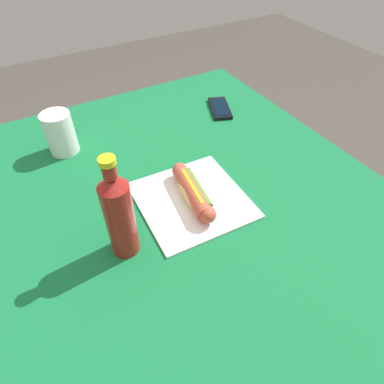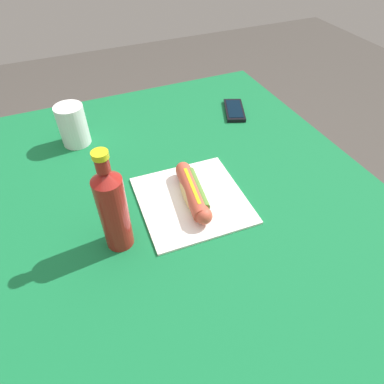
{
  "view_description": "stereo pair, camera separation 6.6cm",
  "coord_description": "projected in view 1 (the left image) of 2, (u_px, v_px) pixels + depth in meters",
  "views": [
    {
      "loc": [
        0.54,
        -0.28,
        1.32
      ],
      "look_at": [
        0.03,
        0.01,
        0.76
      ],
      "focal_mm": 31.13,
      "sensor_mm": 36.0,
      "label": 1
    },
    {
      "loc": [
        0.57,
        -0.22,
        1.32
      ],
      "look_at": [
        0.03,
        0.01,
        0.76
      ],
      "focal_mm": 31.13,
      "sensor_mm": 36.0,
      "label": 2
    }
  ],
  "objects": [
    {
      "name": "paper_wrapper",
      "position": [
        192.0,
        200.0,
        0.83
      ],
      "size": [
        0.27,
        0.27,
        0.01
      ],
      "primitive_type": "cube",
      "rotation": [
        0.0,
        0.0,
        -0.04
      ],
      "color": "white",
      "rests_on": "dining_table"
    },
    {
      "name": "cell_phone",
      "position": [
        220.0,
        108.0,
        1.15
      ],
      "size": [
        0.15,
        0.11,
        0.01
      ],
      "color": "black",
      "rests_on": "dining_table"
    },
    {
      "name": "dining_table",
      "position": [
        184.0,
        223.0,
        0.93
      ],
      "size": [
        1.16,
        1.0,
        0.73
      ],
      "color": "brown",
      "rests_on": "ground"
    },
    {
      "name": "ground_plane",
      "position": [
        187.0,
        321.0,
        1.36
      ],
      "size": [
        6.0,
        6.0,
        0.0
      ],
      "primitive_type": "plane",
      "color": "#47423D",
      "rests_on": "ground"
    },
    {
      "name": "soda_bottle",
      "position": [
        119.0,
        214.0,
        0.65
      ],
      "size": [
        0.06,
        0.06,
        0.25
      ],
      "color": "maroon",
      "rests_on": "dining_table"
    },
    {
      "name": "hot_dog",
      "position": [
        192.0,
        192.0,
        0.81
      ],
      "size": [
        0.21,
        0.07,
        0.05
      ],
      "color": "#E5BC75",
      "rests_on": "paper_wrapper"
    },
    {
      "name": "drinking_cup",
      "position": [
        60.0,
        133.0,
        0.94
      ],
      "size": [
        0.08,
        0.08,
        0.12
      ],
      "primitive_type": "cylinder",
      "color": "white",
      "rests_on": "dining_table"
    }
  ]
}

